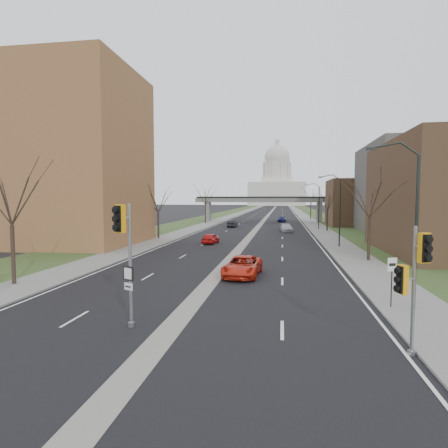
% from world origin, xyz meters
% --- Properties ---
extents(ground, '(700.00, 700.00, 0.00)m').
position_xyz_m(ground, '(0.00, 0.00, 0.00)').
color(ground, black).
rests_on(ground, ground).
extents(road_surface, '(20.00, 600.00, 0.01)m').
position_xyz_m(road_surface, '(0.00, 150.00, 0.01)').
color(road_surface, black).
rests_on(road_surface, ground).
extents(median_strip, '(1.20, 600.00, 0.02)m').
position_xyz_m(median_strip, '(0.00, 150.00, 0.00)').
color(median_strip, gray).
rests_on(median_strip, ground).
extents(sidewalk_right, '(4.00, 600.00, 0.12)m').
position_xyz_m(sidewalk_right, '(12.00, 150.00, 0.06)').
color(sidewalk_right, gray).
rests_on(sidewalk_right, ground).
extents(sidewalk_left, '(4.00, 600.00, 0.12)m').
position_xyz_m(sidewalk_left, '(-12.00, 150.00, 0.06)').
color(sidewalk_left, gray).
rests_on(sidewalk_left, ground).
extents(grass_verge_right, '(8.00, 600.00, 0.10)m').
position_xyz_m(grass_verge_right, '(18.00, 150.00, 0.05)').
color(grass_verge_right, '#2D401D').
rests_on(grass_verge_right, ground).
extents(grass_verge_left, '(8.00, 600.00, 0.10)m').
position_xyz_m(grass_verge_left, '(-18.00, 150.00, 0.05)').
color(grass_verge_left, '#2D401D').
rests_on(grass_verge_left, ground).
extents(apartment_building, '(25.00, 16.00, 22.00)m').
position_xyz_m(apartment_building, '(-26.00, 30.00, 11.00)').
color(apartment_building, olive).
rests_on(apartment_building, ground).
extents(commercial_block_mid, '(18.00, 22.00, 15.00)m').
position_xyz_m(commercial_block_mid, '(28.00, 52.00, 7.50)').
color(commercial_block_mid, '#504E49').
rests_on(commercial_block_mid, ground).
extents(commercial_block_far, '(14.00, 14.00, 10.00)m').
position_xyz_m(commercial_block_far, '(22.00, 70.00, 5.00)').
color(commercial_block_far, '#513B26').
rests_on(commercial_block_far, ground).
extents(pedestrian_bridge, '(34.00, 3.00, 6.45)m').
position_xyz_m(pedestrian_bridge, '(0.00, 80.00, 4.84)').
color(pedestrian_bridge, slate).
rests_on(pedestrian_bridge, ground).
extents(capitol, '(48.00, 42.00, 55.75)m').
position_xyz_m(capitol, '(0.00, 320.00, 18.60)').
color(capitol, beige).
rests_on(capitol, ground).
extents(streetlight_near, '(2.61, 0.20, 8.70)m').
position_xyz_m(streetlight_near, '(10.99, 6.00, 6.95)').
color(streetlight_near, black).
rests_on(streetlight_near, sidewalk_right).
extents(streetlight_mid, '(2.61, 0.20, 8.70)m').
position_xyz_m(streetlight_mid, '(10.99, 32.00, 6.95)').
color(streetlight_mid, black).
rests_on(streetlight_mid, sidewalk_right).
extents(streetlight_far, '(2.61, 0.20, 8.70)m').
position_xyz_m(streetlight_far, '(10.99, 58.00, 6.95)').
color(streetlight_far, black).
rests_on(streetlight_far, sidewalk_right).
extents(tree_left_a, '(7.20, 7.20, 9.40)m').
position_xyz_m(tree_left_a, '(-13.00, 8.00, 6.64)').
color(tree_left_a, '#382B21').
rests_on(tree_left_a, sidewalk_left).
extents(tree_left_b, '(6.75, 6.75, 8.81)m').
position_xyz_m(tree_left_b, '(-13.00, 38.00, 6.23)').
color(tree_left_b, '#382B21').
rests_on(tree_left_b, sidewalk_left).
extents(tree_left_c, '(7.65, 7.65, 9.99)m').
position_xyz_m(tree_left_c, '(-13.00, 72.00, 7.04)').
color(tree_left_c, '#382B21').
rests_on(tree_left_c, sidewalk_left).
extents(tree_right_a, '(7.20, 7.20, 9.40)m').
position_xyz_m(tree_right_a, '(13.00, 22.00, 6.64)').
color(tree_right_a, '#382B21').
rests_on(tree_right_a, sidewalk_right).
extents(tree_right_b, '(6.30, 6.30, 8.22)m').
position_xyz_m(tree_right_b, '(13.00, 55.00, 5.82)').
color(tree_right_b, '#382B21').
rests_on(tree_right_b, sidewalk_right).
extents(tree_right_c, '(7.65, 7.65, 9.99)m').
position_xyz_m(tree_right_c, '(13.00, 95.00, 7.04)').
color(tree_right_c, '#382B21').
rests_on(tree_right_c, sidewalk_right).
extents(signal_pole_median, '(0.83, 0.94, 5.66)m').
position_xyz_m(signal_pole_median, '(-1.98, 1.12, 3.95)').
color(signal_pole_median, gray).
rests_on(signal_pole_median, ground).
extents(signal_pole_right, '(1.09, 0.82, 4.88)m').
position_xyz_m(signal_pole_right, '(9.69, -0.17, 3.20)').
color(signal_pole_right, gray).
rests_on(signal_pole_right, ground).
extents(speed_limit_sign, '(0.53, 0.26, 2.64)m').
position_xyz_m(speed_limit_sign, '(10.74, 6.21, 1.93)').
color(speed_limit_sign, black).
rests_on(speed_limit_sign, sidewalk_right).
extents(car_left_near, '(1.93, 4.12, 1.36)m').
position_xyz_m(car_left_near, '(-4.33, 33.52, 0.68)').
color(car_left_near, red).
rests_on(car_left_near, ground).
extents(car_left_far, '(1.76, 4.45, 1.44)m').
position_xyz_m(car_left_far, '(-5.21, 61.90, 0.72)').
color(car_left_far, black).
rests_on(car_left_far, ground).
extents(car_right_near, '(2.89, 5.62, 1.52)m').
position_xyz_m(car_right_near, '(2.00, 13.49, 0.76)').
color(car_right_near, red).
rests_on(car_right_near, ground).
extents(car_right_mid, '(2.44, 5.02, 1.41)m').
position_xyz_m(car_right_mid, '(5.69, 52.47, 0.70)').
color(car_right_mid, '#B6B7BE').
rests_on(car_right_mid, ground).
extents(car_right_far, '(2.29, 4.68, 1.54)m').
position_xyz_m(car_right_far, '(4.85, 81.26, 0.77)').
color(car_right_far, navy).
rests_on(car_right_far, ground).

